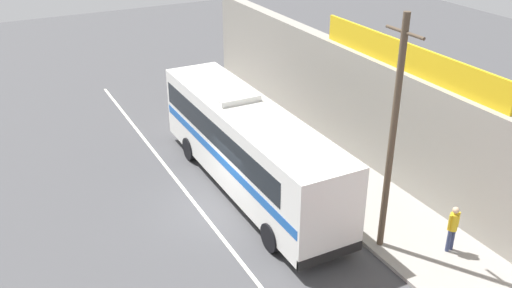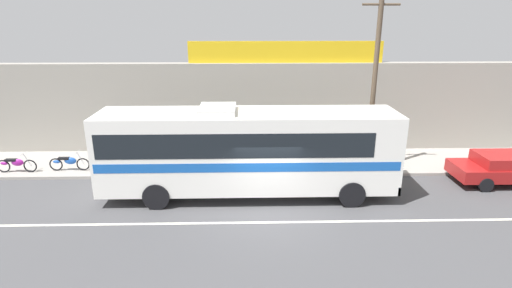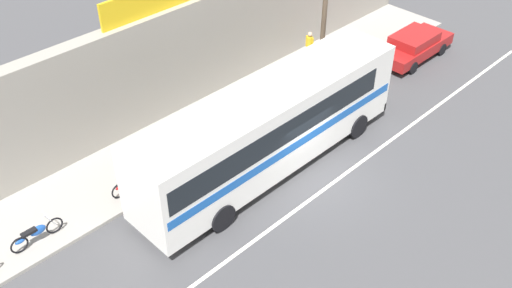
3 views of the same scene
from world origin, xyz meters
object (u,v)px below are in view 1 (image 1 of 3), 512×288
motorcycle_red (251,124)px  motorcycle_black (201,85)px  motorcycle_blue (221,98)px  pedestrian_by_curb (453,225)px  intercity_bus (247,143)px  utility_pole (393,135)px

motorcycle_red → motorcycle_black: 6.20m
motorcycle_blue → pedestrian_by_curb: size_ratio=1.10×
intercity_bus → motorcycle_blue: 8.90m
motorcycle_blue → utility_pole: bearing=-1.3°
motorcycle_black → intercity_bus: bearing=-12.7°
motorcycle_black → pedestrian_by_curb: 17.93m
utility_pole → motorcycle_red: bearing=178.6°
motorcycle_blue → pedestrian_by_curb: (15.47, 1.54, 0.58)m
utility_pole → motorcycle_black: utility_pole is taller
intercity_bus → motorcycle_black: bearing=167.3°
intercity_bus → pedestrian_by_curb: 8.26m
motorcycle_red → motorcycle_black: size_ratio=1.04×
utility_pole → motorcycle_black: size_ratio=4.36×
intercity_bus → motorcycle_blue: intercity_bus is taller
utility_pole → motorcycle_red: 10.93m
intercity_bus → motorcycle_red: (-4.55, 2.52, -1.50)m
motorcycle_black → motorcycle_blue: 2.38m
intercity_bus → pedestrian_by_curb: intercity_bus is taller
intercity_bus → motorcycle_blue: (-8.38, 2.59, -1.50)m
motorcycle_blue → motorcycle_black: bearing=-176.1°
intercity_bus → utility_pole: size_ratio=1.47×
motorcycle_red → motorcycle_blue: (-3.83, 0.07, 0.00)m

